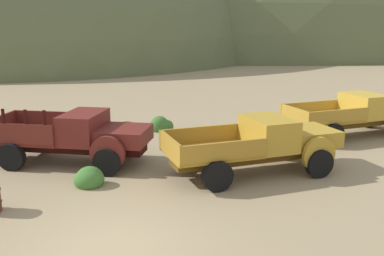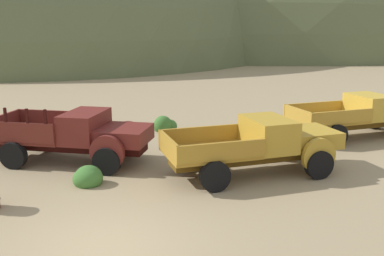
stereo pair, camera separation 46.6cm
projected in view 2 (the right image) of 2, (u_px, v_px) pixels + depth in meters
The scene contains 8 objects.
ground_plane at pixel (104, 249), 9.91m from camera, with size 300.00×300.00×0.00m, color #998460.
hill_center at pixel (60, 53), 76.32m from camera, with size 72.13×81.38×50.77m, color #56603D.
hill_distant at pixel (294, 50), 85.20m from camera, with size 103.63×67.24×53.03m, color #56603D.
truck_oxblood at pixel (83, 136), 15.84m from camera, with size 6.04×4.00×2.16m.
truck_mustard at pixel (266, 144), 14.76m from camera, with size 6.21×3.21×1.89m.
truck_faded_yellow at pixel (366, 114), 19.57m from camera, with size 6.58×3.29×1.89m.
bush_front_left at pixel (165, 126), 20.82m from camera, with size 1.14×0.85×0.93m.
bush_between_trucks at pixel (88, 178), 13.82m from camera, with size 0.95×0.88×0.79m.
Camera 2 is at (0.63, -9.20, 4.97)m, focal length 40.93 mm.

